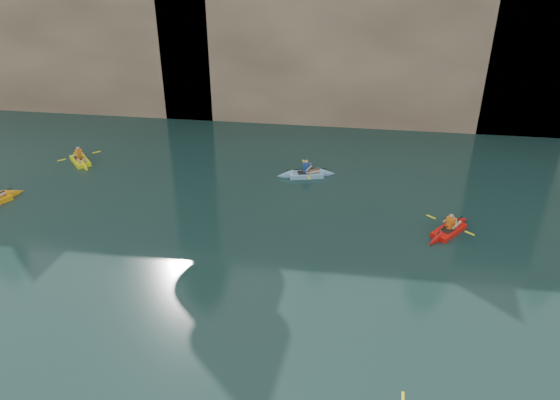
# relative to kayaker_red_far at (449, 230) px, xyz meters

# --- Properties ---
(cliff) EXTENTS (70.00, 16.00, 12.00)m
(cliff) POSITION_rel_kayaker_red_far_xyz_m (-5.98, 20.05, 5.86)
(cliff) COLOR tan
(cliff) RESTS_ON ground
(cliff_slab_west) EXTENTS (26.00, 2.40, 10.56)m
(cliff_slab_west) POSITION_rel_kayaker_red_far_xyz_m (-25.98, 12.65, 5.14)
(cliff_slab_west) COLOR tan
(cliff_slab_west) RESTS_ON ground
(cliff_slab_center) EXTENTS (24.00, 2.40, 11.40)m
(cliff_slab_center) POSITION_rel_kayaker_red_far_xyz_m (-3.98, 12.65, 5.56)
(cliff_slab_center) COLOR tan
(cliff_slab_center) RESTS_ON ground
(sea_cave_west) EXTENTS (4.50, 1.00, 4.00)m
(sea_cave_west) POSITION_rel_kayaker_red_far_xyz_m (-23.98, 12.00, 1.86)
(sea_cave_west) COLOR black
(sea_cave_west) RESTS_ON ground
(sea_cave_center) EXTENTS (3.50, 1.00, 3.20)m
(sea_cave_center) POSITION_rel_kayaker_red_far_xyz_m (-9.98, 12.00, 1.46)
(sea_cave_center) COLOR black
(sea_cave_center) RESTS_ON ground
(sea_cave_east) EXTENTS (5.00, 1.00, 4.50)m
(sea_cave_east) POSITION_rel_kayaker_red_far_xyz_m (4.02, 12.00, 2.11)
(sea_cave_east) COLOR black
(sea_cave_east) RESTS_ON ground
(kayaker_red_far) EXTENTS (2.41, 2.80, 1.11)m
(kayaker_red_far) POSITION_rel_kayaker_red_far_xyz_m (0.00, 0.00, 0.00)
(kayaker_red_far) COLOR red
(kayaker_red_far) RESTS_ON ground
(kayaker_yellow) EXTENTS (2.33, 2.50, 1.12)m
(kayaker_yellow) POSITION_rel_kayaker_red_far_xyz_m (-18.38, 4.43, 0.00)
(kayaker_yellow) COLOR yellow
(kayaker_yellow) RESTS_ON ground
(kayaker_ltblue_mid) EXTENTS (3.04, 2.19, 1.12)m
(kayaker_ltblue_mid) POSITION_rel_kayaker_red_far_xyz_m (-6.41, 4.45, 0.00)
(kayaker_ltblue_mid) COLOR #7DAED1
(kayaker_ltblue_mid) RESTS_ON ground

